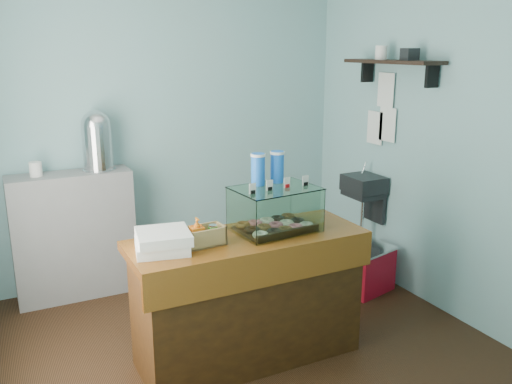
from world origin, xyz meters
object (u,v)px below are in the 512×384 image
coffee_urn (97,139)px  red_cooler (366,269)px  counter (248,297)px  display_case (273,206)px

coffee_urn → red_cooler: 2.60m
red_cooler → counter: bearing=-174.5°
counter → display_case: size_ratio=2.73×
counter → coffee_urn: 1.94m
display_case → red_cooler: 1.53m
counter → red_cooler: 1.52m
display_case → coffee_urn: coffee_urn is taller
counter → coffee_urn: bearing=112.2°
counter → display_case: (0.22, 0.06, 0.61)m
display_case → red_cooler: size_ratio=1.09×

